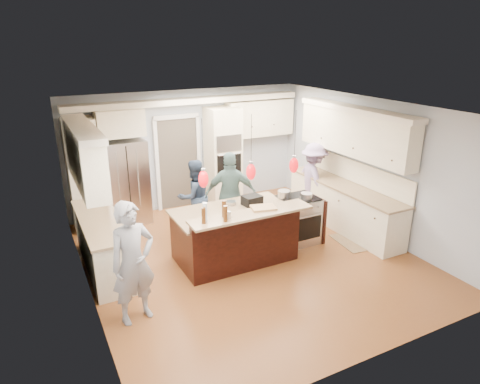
% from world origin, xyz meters
% --- Properties ---
extents(ground_plane, '(6.00, 6.00, 0.00)m').
position_xyz_m(ground_plane, '(0.00, 0.00, 0.00)').
color(ground_plane, '#9D5F2B').
rests_on(ground_plane, ground).
extents(room_shell, '(5.54, 6.04, 2.72)m').
position_xyz_m(room_shell, '(0.00, 0.00, 1.82)').
color(room_shell, '#B2BCC6').
rests_on(room_shell, ground).
extents(refrigerator, '(0.90, 0.70, 1.80)m').
position_xyz_m(refrigerator, '(-1.55, 2.64, 0.90)').
color(refrigerator, '#B7B7BC').
rests_on(refrigerator, ground).
extents(oven_column, '(0.72, 0.69, 2.30)m').
position_xyz_m(oven_column, '(0.75, 2.67, 1.15)').
color(oven_column, '#F8EFC9').
rests_on(oven_column, ground).
extents(back_upper_cabinets, '(5.30, 0.61, 2.54)m').
position_xyz_m(back_upper_cabinets, '(-0.75, 2.76, 1.67)').
color(back_upper_cabinets, '#F8EFC9').
rests_on(back_upper_cabinets, ground).
extents(right_counter_run, '(0.64, 3.10, 2.51)m').
position_xyz_m(right_counter_run, '(2.44, 0.30, 1.06)').
color(right_counter_run, '#F8EFC9').
rests_on(right_counter_run, ground).
extents(left_cabinets, '(0.64, 2.30, 2.51)m').
position_xyz_m(left_cabinets, '(-2.44, 0.80, 1.06)').
color(left_cabinets, '#F8EFC9').
rests_on(left_cabinets, ground).
extents(kitchen_island, '(2.10, 1.46, 1.12)m').
position_xyz_m(kitchen_island, '(-0.25, 0.07, 0.49)').
color(kitchen_island, black).
rests_on(kitchen_island, ground).
extents(island_range, '(0.82, 0.71, 0.92)m').
position_xyz_m(island_range, '(1.16, 0.15, 0.46)').
color(island_range, '#B7B7BC').
rests_on(island_range, ground).
extents(pendant_lights, '(1.75, 0.15, 1.03)m').
position_xyz_m(pendant_lights, '(-0.25, -0.51, 1.80)').
color(pendant_lights, black).
rests_on(pendant_lights, ground).
extents(person_bar_end, '(0.72, 0.56, 1.77)m').
position_xyz_m(person_bar_end, '(-2.26, -0.86, 0.88)').
color(person_bar_end, gray).
rests_on(person_bar_end, ground).
extents(person_far_left, '(0.82, 0.68, 1.51)m').
position_xyz_m(person_far_left, '(-0.44, 1.52, 0.76)').
color(person_far_left, '#2C3C55').
rests_on(person_far_left, ground).
extents(person_far_right, '(1.09, 0.77, 1.72)m').
position_xyz_m(person_far_right, '(0.14, 1.01, 0.86)').
color(person_far_right, slate).
rests_on(person_far_right, ground).
extents(person_range_side, '(0.76, 1.13, 1.63)m').
position_xyz_m(person_range_side, '(2.25, 1.16, 0.82)').
color(person_range_side, '#917BA6').
rests_on(person_range_side, ground).
extents(floor_rug, '(0.67, 0.91, 0.01)m').
position_xyz_m(floor_rug, '(2.11, -0.39, 0.01)').
color(floor_rug, olive).
rests_on(floor_rug, ground).
extents(water_bottle, '(0.09, 0.09, 0.31)m').
position_xyz_m(water_bottle, '(-1.05, -0.52, 1.27)').
color(water_bottle, silver).
rests_on(water_bottle, kitchen_island).
extents(beer_bottle_a, '(0.08, 0.08, 0.25)m').
position_xyz_m(beer_bottle_a, '(-1.09, -0.57, 1.25)').
color(beer_bottle_a, '#46250C').
rests_on(beer_bottle_a, kitchen_island).
extents(beer_bottle_b, '(0.08, 0.08, 0.26)m').
position_xyz_m(beer_bottle_b, '(-0.77, -0.66, 1.25)').
color(beer_bottle_b, '#46250C').
rests_on(beer_bottle_b, kitchen_island).
extents(beer_bottle_c, '(0.09, 0.09, 0.27)m').
position_xyz_m(beer_bottle_c, '(-0.71, -0.49, 1.26)').
color(beer_bottle_c, '#46250C').
rests_on(beer_bottle_c, kitchen_island).
extents(drink_can, '(0.08, 0.08, 0.11)m').
position_xyz_m(drink_can, '(-0.66, -0.57, 1.18)').
color(drink_can, '#B7B7BC').
rests_on(drink_can, kitchen_island).
extents(cutting_board, '(0.45, 0.37, 0.03)m').
position_xyz_m(cutting_board, '(0.01, -0.47, 1.14)').
color(cutting_board, tan).
rests_on(cutting_board, kitchen_island).
extents(pot_large, '(0.24, 0.24, 0.14)m').
position_xyz_m(pot_large, '(0.89, 0.26, 0.99)').
color(pot_large, '#B7B7BC').
rests_on(pot_large, island_range).
extents(pot_small, '(0.22, 0.22, 0.11)m').
position_xyz_m(pot_small, '(1.24, 0.02, 0.97)').
color(pot_small, '#B7B7BC').
rests_on(pot_small, island_range).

